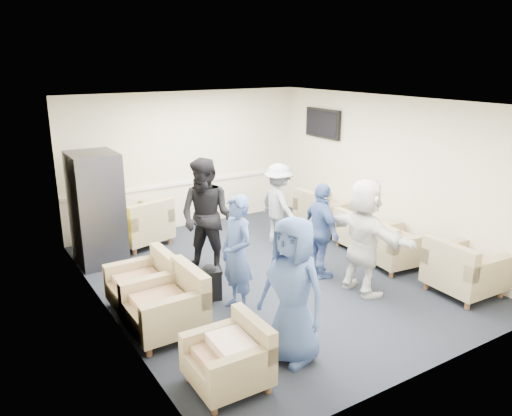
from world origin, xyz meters
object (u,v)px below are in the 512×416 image
armchair_right_far (323,215)px  armchair_corner (142,226)px  vending_machine (97,208)px  armchair_left_far (147,286)px  armchair_right_midnear (392,247)px  person_mid_left (237,254)px  person_front_left (293,290)px  person_back_left (207,217)px  armchair_left_mid (169,307)px  armchair_left_near (232,360)px  person_mid_right (321,231)px  armchair_right_near (462,271)px  armchair_right_midfar (361,232)px  person_back_right (279,204)px  person_front_right (364,237)px

armchair_right_far → armchair_corner: (-3.25, 1.22, 0.01)m
armchair_right_far → vending_machine: 4.23m
armchair_left_far → armchair_right_midnear: size_ratio=0.88×
vending_machine → person_mid_left: size_ratio=1.16×
armchair_right_midnear → armchair_corner: bearing=51.7°
armchair_right_midnear → person_front_left: person_front_left is taller
person_back_left → armchair_corner: bearing=159.3°
armchair_left_mid → armchair_right_midnear: bearing=89.3°
armchair_left_near → person_mid_right: 3.05m
armchair_left_far → armchair_corner: (0.78, 2.39, 0.04)m
armchair_right_near → person_back_left: bearing=48.7°
person_mid_left → person_mid_right: 1.66m
armchair_left_near → armchair_right_midfar: (3.88, 2.21, 0.01)m
armchair_right_near → armchair_corner: bearing=38.7°
armchair_left_near → armchair_right_far: (3.87, 3.25, 0.06)m
armchair_right_midfar → armchair_corner: (-3.27, 2.26, 0.06)m
armchair_right_near → person_mid_left: (-2.98, 1.31, 0.45)m
armchair_corner → person_back_right: person_back_right is taller
armchair_left_mid → armchair_left_far: (-0.02, 0.75, -0.02)m
armchair_left_far → person_front_right: (2.84, -1.16, 0.52)m
armchair_right_midnear → armchair_right_far: armchair_right_far is taller
armchair_right_far → armchair_left_far: bearing=104.4°
armchair_left_near → person_back_left: person_back_left is taller
armchair_right_near → person_front_left: bearing=92.5°
person_front_right → person_mid_right: bearing=11.9°
armchair_left_near → person_front_right: 2.89m
armchair_left_mid → armchair_right_far: 4.44m
armchair_corner → person_mid_right: size_ratio=0.76×
person_front_right → armchair_right_midfar: bearing=-43.9°
armchair_right_near → armchair_right_midnear: 1.25m
armchair_right_far → person_mid_left: person_mid_left is taller
armchair_right_midfar → armchair_left_far: bearing=93.9°
armchair_left_far → person_back_right: bearing=111.2°
armchair_left_far → person_back_left: (1.24, 0.64, 0.60)m
person_back_left → armchair_right_far: bearing=65.0°
person_front_left → person_back_right: size_ratio=1.12×
person_mid_right → person_front_right: bearing=-160.1°
armchair_left_near → armchair_left_mid: armchair_left_mid is taller
armchair_corner → person_mid_left: (0.26, -3.06, 0.43)m
armchair_right_far → person_front_right: bearing=151.3°
armchair_right_far → vending_machine: (-4.10, 0.85, 0.57)m
armchair_right_midfar → person_mid_right: 1.54m
person_front_left → armchair_right_near: bearing=71.5°
armchair_right_midfar → vending_machine: size_ratio=0.43×
armchair_right_midnear → person_back_right: person_back_right is taller
armchair_right_near → armchair_corner: armchair_corner is taller
armchair_left_mid → armchair_right_midfar: 4.12m
armchair_corner → person_back_left: 1.89m
armchair_right_far → person_front_left: size_ratio=0.56×
armchair_right_far → person_mid_right: (-1.35, -1.58, 0.39)m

